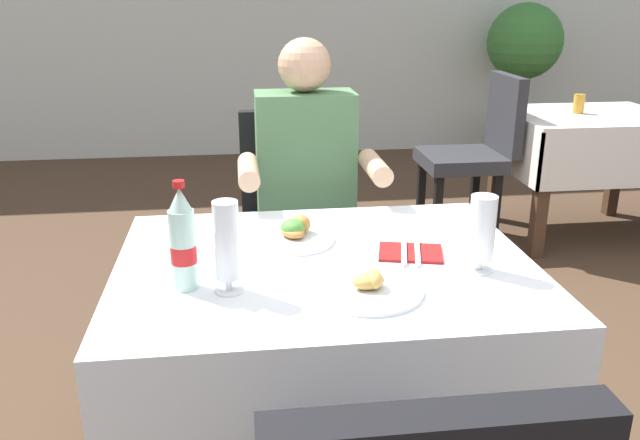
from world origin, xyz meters
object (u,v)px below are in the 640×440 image
Objects in this scene: plate_far_diner at (294,234)px; napkin_cutlery_set at (410,252)px; beer_glass_left at (227,248)px; main_dining_table at (325,319)px; background_chair_left at (476,148)px; beer_glass_middle at (482,233)px; cola_bottle_primary at (183,242)px; chair_far_diner_seat at (297,223)px; seated_diner_far at (307,192)px; background_dining_table at (587,146)px; plate_near_camera at (369,287)px; background_table_tumbler at (579,104)px; potted_plant_corner at (523,57)px.

napkin_cutlery_set is (0.30, -0.14, -0.01)m from plate_far_diner.
beer_glass_left is 1.14× the size of napkin_cutlery_set.
background_chair_left is (1.14, 1.96, -0.01)m from main_dining_table.
plate_far_diner is at bearing 148.48° from beer_glass_middle.
beer_glass_middle is 0.75× the size of cola_bottle_primary.
plate_far_diner is at bearing 59.79° from beer_glass_left.
chair_far_diner_seat is 1.00× the size of background_chair_left.
seated_diner_far is 0.73m from napkin_cutlery_set.
beer_glass_middle is 0.21× the size of background_chair_left.
plate_far_diner is at bearing -136.41° from background_dining_table.
chair_far_diner_seat is 0.77× the size of seated_diner_far.
cola_bottle_primary is (-0.43, 0.08, 0.10)m from plate_near_camera.
seated_diner_far is 11.45× the size of background_table_tumbler.
seated_diner_far reaches higher than beer_glass_left.
background_table_tumbler is (0.61, 0.02, 0.24)m from background_chair_left.
cola_bottle_primary is at bearing -166.80° from napkin_cutlery_set.
background_table_tumbler is (-0.07, 0.02, 0.24)m from background_dining_table.
background_dining_table is 8.51× the size of background_table_tumbler.
beer_glass_left reaches higher than plate_near_camera.
background_chair_left is (1.11, 1.24, -0.16)m from seated_diner_far.
background_chair_left is at bearing 59.70° from main_dining_table.
seated_diner_far is 0.95× the size of potted_plant_corner.
main_dining_table is 1.13× the size of chair_far_diner_seat.
napkin_cutlery_set is (0.16, 0.22, -0.01)m from plate_near_camera.
beer_glass_left is at bearing -148.61° from main_dining_table.
cola_bottle_primary reaches higher than background_dining_table.
beer_glass_left is 1.12× the size of beer_glass_middle.
background_table_tumbler is at bearing 2.33° from background_chair_left.
potted_plant_corner is at bearing 62.11° from plate_near_camera.
background_table_tumbler is (1.51, 1.96, 0.05)m from napkin_cutlery_set.
beer_glass_left is at bearing -107.95° from seated_diner_far.
background_chair_left is 8.82× the size of background_table_tumbler.
chair_far_diner_seat reaches higher than plate_near_camera.
plate_far_diner is at bearing -134.96° from background_table_tumbler.
background_dining_table is (1.89, 1.80, -0.21)m from plate_far_diner.
seated_diner_far is 0.56m from plate_far_diner.
beer_glass_middle is (0.45, -0.27, 0.08)m from plate_far_diner.
plate_far_diner is 0.25× the size of background_chair_left.
chair_far_diner_seat is 8.82× the size of background_table_tumbler.
chair_far_diner_seat is 2.11m from background_table_tumbler.
plate_far_diner is at bearing 44.58° from cola_bottle_primary.
napkin_cutlery_set is at bearing 13.20° from cola_bottle_primary.
cola_bottle_primary is 1.36× the size of napkin_cutlery_set.
background_table_tumbler is at bearing 45.04° from plate_far_diner.
plate_near_camera is 0.35m from beer_glass_left.
potted_plant_corner reaches higher than background_table_tumbler.
background_dining_table is (1.44, 2.07, -0.29)m from beer_glass_middle.
main_dining_table is at bearing -92.47° from seated_diner_far.
plate_near_camera is 0.45m from cola_bottle_primary.
plate_far_diner is at bearing 112.47° from main_dining_table.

